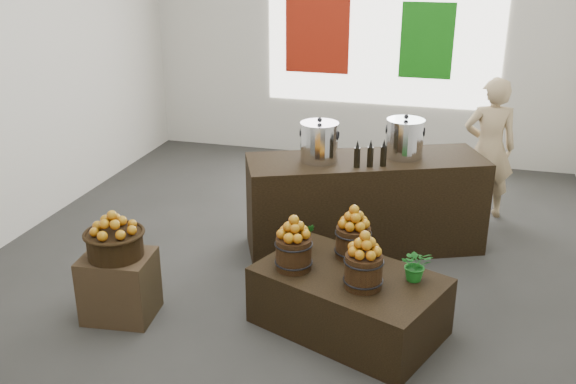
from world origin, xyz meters
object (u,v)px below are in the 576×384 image
(wicker_basket, at_px, (115,244))
(counter, at_px, (365,204))
(crate, at_px, (120,286))
(stock_pot_center, at_px, (405,139))
(stock_pot_left, at_px, (319,143))
(shopper, at_px, (489,148))
(display_table, at_px, (349,301))

(wicker_basket, height_order, counter, counter)
(crate, distance_m, wicker_basket, 0.38)
(counter, xyz_separation_m, stock_pot_center, (0.34, 0.15, 0.66))
(stock_pot_left, xyz_separation_m, shopper, (1.62, 1.38, -0.34))
(display_table, xyz_separation_m, stock_pot_center, (0.22, 1.66, 0.89))
(stock_pot_center, bearing_deg, shopper, 51.02)
(crate, height_order, counter, counter)
(shopper, bearing_deg, display_table, 58.72)
(counter, relative_size, stock_pot_left, 6.47)
(crate, xyz_separation_m, wicker_basket, (0.00, 0.00, 0.38))
(wicker_basket, height_order, stock_pot_left, stock_pot_left)
(stock_pot_center, bearing_deg, counter, -156.73)
(stock_pot_center, bearing_deg, display_table, -97.63)
(display_table, bearing_deg, shopper, 90.83)
(stock_pot_center, relative_size, shopper, 0.23)
(wicker_basket, height_order, shopper, shopper)
(stock_pot_left, height_order, shopper, shopper)
(crate, xyz_separation_m, counter, (1.74, 1.83, 0.20))
(display_table, height_order, stock_pot_center, stock_pot_center)
(counter, distance_m, stock_pot_center, 0.75)
(display_table, distance_m, shopper, 2.95)
(stock_pot_left, relative_size, stock_pot_center, 1.00)
(crate, height_order, wicker_basket, wicker_basket)
(shopper, bearing_deg, stock_pot_center, 41.29)
(counter, bearing_deg, wicker_basket, -156.81)
(counter, bearing_deg, stock_pot_center, 0.00)
(wicker_basket, distance_m, display_table, 1.93)
(stock_pot_left, distance_m, stock_pot_center, 0.85)
(display_table, distance_m, counter, 1.53)
(counter, bearing_deg, shopper, 21.84)
(display_table, bearing_deg, crate, -147.73)
(wicker_basket, bearing_deg, stock_pot_left, 51.60)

